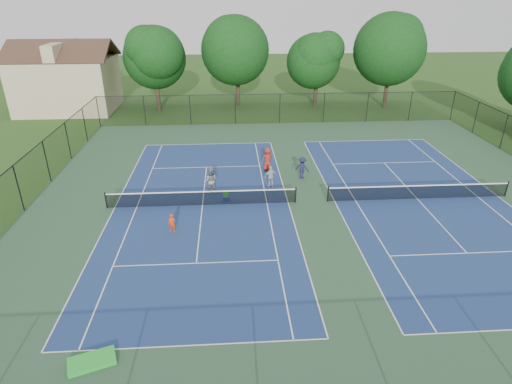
{
  "coord_description": "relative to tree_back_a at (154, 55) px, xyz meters",
  "views": [
    {
      "loc": [
        -5.17,
        -24.33,
        12.41
      ],
      "look_at": [
        -3.65,
        -1.0,
        1.3
      ],
      "focal_mm": 30.0,
      "sensor_mm": 36.0,
      "label": 1
    }
  ],
  "objects": [
    {
      "name": "ball_crate",
      "position": [
        7.51,
        -23.48,
        -5.89
      ],
      "size": [
        0.41,
        0.35,
        0.3
      ],
      "primitive_type": "cube",
      "rotation": [
        0.0,
        0.0,
        -0.08
      ],
      "color": "#162198",
      "rests_on": "ground"
    },
    {
      "name": "green_tarp",
      "position": [
        2.57,
        -36.5,
        -5.94
      ],
      "size": [
        1.86,
        1.36,
        0.18
      ],
      "primitive_type": "cube",
      "rotation": [
        0.0,
        0.0,
        0.34
      ],
      "color": "#229D16",
      "rests_on": "ground"
    },
    {
      "name": "ground",
      "position": [
        13.0,
        -24.0,
        -6.04
      ],
      "size": [
        140.0,
        140.0,
        0.0
      ],
      "primitive_type": "plane",
      "color": "#234716",
      "rests_on": "ground"
    },
    {
      "name": "court_pad",
      "position": [
        13.0,
        -24.0,
        -6.03
      ],
      "size": [
        36.0,
        36.0,
        0.01
      ],
      "primitive_type": "cube",
      "color": "#305537",
      "rests_on": "ground"
    },
    {
      "name": "perimeter_fence",
      "position": [
        13.0,
        -24.0,
        -4.44
      ],
      "size": [
        36.08,
        36.08,
        3.02
      ],
      "color": "black",
      "rests_on": "ground"
    },
    {
      "name": "tree_back_d",
      "position": [
        26.0,
        0.0,
        0.79
      ],
      "size": [
        7.8,
        7.8,
        10.37
      ],
      "color": "#2D2116",
      "rests_on": "ground"
    },
    {
      "name": "bystander_b",
      "position": [
        12.99,
        -20.13,
        -5.24
      ],
      "size": [
        1.19,
        0.98,
        1.61
      ],
      "primitive_type": "imported",
      "rotation": [
        0.0,
        0.0,
        2.7
      ],
      "color": "#1A1B3A",
      "rests_on": "ground"
    },
    {
      "name": "instructor",
      "position": [
        6.51,
        -22.14,
        -5.14
      ],
      "size": [
        0.95,
        0.78,
        1.79
      ],
      "primitive_type": "imported",
      "rotation": [
        0.0,
        0.0,
        3.02
      ],
      "color": "gray",
      "rests_on": "ground"
    },
    {
      "name": "tennis_court_left",
      "position": [
        6.0,
        -24.0,
        -5.94
      ],
      "size": [
        12.0,
        23.83,
        1.07
      ],
      "color": "navy",
      "rests_on": "ground"
    },
    {
      "name": "ball_hopper",
      "position": [
        7.51,
        -23.48,
        -5.53
      ],
      "size": [
        0.37,
        0.32,
        0.41
      ],
      "primitive_type": "cube",
      "rotation": [
        0.0,
        0.0,
        -0.13
      ],
      "color": "green",
      "rests_on": "ball_crate"
    },
    {
      "name": "bystander_c",
      "position": [
        10.64,
        -18.49,
        -5.14
      ],
      "size": [
        1.02,
        0.84,
        1.79
      ],
      "primitive_type": "imported",
      "rotation": [
        0.0,
        0.0,
        3.49
      ],
      "color": "maroon",
      "rests_on": "ground"
    },
    {
      "name": "tree_back_b",
      "position": [
        9.0,
        2.0,
        0.56
      ],
      "size": [
        7.6,
        7.6,
        10.03
      ],
      "color": "#2D2116",
      "rests_on": "ground"
    },
    {
      "name": "clapboard_house",
      "position": [
        -10.0,
        1.0,
        -2.95
      ],
      "size": [
        10.8,
        8.1,
        7.65
      ],
      "color": "tan",
      "rests_on": "ground"
    },
    {
      "name": "child_player",
      "position": [
        4.48,
        -27.19,
        -5.48
      ],
      "size": [
        0.44,
        0.33,
        1.11
      ],
      "primitive_type": "imported",
      "rotation": [
        0.0,
        0.0,
        -0.16
      ],
      "color": "#F03C10",
      "rests_on": "ground"
    },
    {
      "name": "tree_back_c",
      "position": [
        18.0,
        1.0,
        -0.56
      ],
      "size": [
        6.0,
        6.0,
        8.4
      ],
      "color": "#2D2116",
      "rests_on": "ground"
    },
    {
      "name": "tree_back_a",
      "position": [
        0.0,
        0.0,
        0.0
      ],
      "size": [
        6.8,
        6.8,
        9.15
      ],
      "color": "#2D2116",
      "rests_on": "ground"
    },
    {
      "name": "bystander_a",
      "position": [
        10.6,
        -21.5,
        -5.26
      ],
      "size": [
        0.99,
        0.64,
        1.56
      ],
      "primitive_type": "imported",
      "rotation": [
        0.0,
        0.0,
        3.45
      ],
      "color": "silver",
      "rests_on": "ground"
    },
    {
      "name": "tennis_court_right",
      "position": [
        20.0,
        -24.0,
        -5.94
      ],
      "size": [
        12.0,
        23.83,
        1.07
      ],
      "color": "navy",
      "rests_on": "ground"
    }
  ]
}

